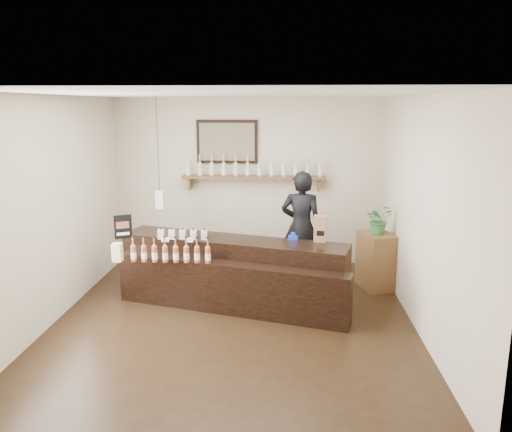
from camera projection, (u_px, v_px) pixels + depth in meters
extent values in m
plane|color=black|center=(234.00, 320.00, 6.33)|extent=(5.00, 5.00, 0.00)
plane|color=beige|center=(248.00, 182.00, 8.47)|extent=(4.50, 0.00, 4.50)
plane|color=beige|center=(195.00, 286.00, 3.59)|extent=(4.50, 0.00, 4.50)
plane|color=beige|center=(52.00, 211.00, 6.16)|extent=(0.00, 5.00, 5.00)
plane|color=beige|center=(422.00, 215.00, 5.89)|extent=(0.00, 5.00, 5.00)
plane|color=white|center=(231.00, 94.00, 5.73)|extent=(5.00, 5.00, 0.00)
cube|color=brown|center=(254.00, 177.00, 8.31)|extent=(2.40, 0.25, 0.04)
cube|color=brown|center=(190.00, 184.00, 8.43)|extent=(0.04, 0.20, 0.20)
cube|color=brown|center=(318.00, 185.00, 8.30)|extent=(0.04, 0.20, 0.20)
cube|color=black|center=(227.00, 142.00, 8.31)|extent=(1.02, 0.04, 0.72)
cube|color=#473F2E|center=(227.00, 142.00, 8.29)|extent=(0.92, 0.01, 0.62)
cube|color=white|center=(160.00, 200.00, 7.70)|extent=(0.12, 0.12, 0.28)
cylinder|color=black|center=(158.00, 145.00, 7.52)|extent=(0.01, 0.01, 1.41)
cylinder|color=beige|center=(188.00, 169.00, 8.35)|extent=(0.07, 0.07, 0.20)
cone|color=beige|center=(188.00, 162.00, 8.32)|extent=(0.07, 0.07, 0.05)
cylinder|color=beige|center=(188.00, 158.00, 8.31)|extent=(0.02, 0.02, 0.07)
cylinder|color=yellow|center=(188.00, 156.00, 8.30)|extent=(0.03, 0.03, 0.02)
cylinder|color=white|center=(188.00, 171.00, 8.36)|extent=(0.07, 0.07, 0.09)
cylinder|color=beige|center=(200.00, 170.00, 8.34)|extent=(0.07, 0.07, 0.20)
cone|color=beige|center=(200.00, 162.00, 8.31)|extent=(0.07, 0.07, 0.05)
cylinder|color=beige|center=(200.00, 158.00, 8.30)|extent=(0.02, 0.02, 0.07)
cylinder|color=yellow|center=(200.00, 156.00, 8.29)|extent=(0.03, 0.03, 0.02)
cylinder|color=white|center=(200.00, 171.00, 8.34)|extent=(0.07, 0.07, 0.09)
cylinder|color=beige|center=(212.00, 170.00, 8.33)|extent=(0.07, 0.07, 0.20)
cone|color=beige|center=(212.00, 162.00, 8.30)|extent=(0.07, 0.07, 0.05)
cylinder|color=beige|center=(212.00, 158.00, 8.29)|extent=(0.02, 0.02, 0.07)
cylinder|color=yellow|center=(212.00, 156.00, 8.28)|extent=(0.03, 0.03, 0.02)
cylinder|color=white|center=(212.00, 171.00, 8.33)|extent=(0.07, 0.07, 0.09)
cylinder|color=beige|center=(224.00, 170.00, 8.31)|extent=(0.07, 0.07, 0.20)
cone|color=beige|center=(224.00, 162.00, 8.29)|extent=(0.07, 0.07, 0.05)
cylinder|color=beige|center=(224.00, 159.00, 8.27)|extent=(0.02, 0.02, 0.07)
cylinder|color=yellow|center=(224.00, 156.00, 8.26)|extent=(0.03, 0.03, 0.02)
cylinder|color=white|center=(224.00, 171.00, 8.32)|extent=(0.07, 0.07, 0.09)
cylinder|color=beige|center=(236.00, 170.00, 8.30)|extent=(0.07, 0.07, 0.20)
cone|color=beige|center=(236.00, 162.00, 8.28)|extent=(0.07, 0.07, 0.05)
cylinder|color=beige|center=(236.00, 159.00, 8.26)|extent=(0.02, 0.02, 0.07)
cylinder|color=yellow|center=(236.00, 156.00, 8.25)|extent=(0.03, 0.03, 0.02)
cylinder|color=white|center=(236.00, 171.00, 8.31)|extent=(0.07, 0.07, 0.09)
cylinder|color=beige|center=(248.00, 170.00, 8.29)|extent=(0.07, 0.07, 0.20)
cone|color=beige|center=(248.00, 162.00, 8.26)|extent=(0.07, 0.07, 0.05)
cylinder|color=beige|center=(248.00, 159.00, 8.25)|extent=(0.02, 0.02, 0.07)
cylinder|color=yellow|center=(248.00, 156.00, 8.24)|extent=(0.03, 0.03, 0.02)
cylinder|color=white|center=(248.00, 171.00, 8.30)|extent=(0.07, 0.07, 0.09)
cylinder|color=beige|center=(260.00, 170.00, 8.28)|extent=(0.07, 0.07, 0.20)
cone|color=beige|center=(260.00, 162.00, 8.25)|extent=(0.07, 0.07, 0.05)
cylinder|color=beige|center=(260.00, 159.00, 8.24)|extent=(0.02, 0.02, 0.07)
cylinder|color=yellow|center=(260.00, 156.00, 8.23)|extent=(0.03, 0.03, 0.02)
cylinder|color=white|center=(260.00, 171.00, 8.28)|extent=(0.07, 0.07, 0.09)
cylinder|color=beige|center=(272.00, 170.00, 8.27)|extent=(0.07, 0.07, 0.20)
cone|color=beige|center=(272.00, 163.00, 8.24)|extent=(0.07, 0.07, 0.05)
cylinder|color=beige|center=(272.00, 159.00, 8.23)|extent=(0.02, 0.02, 0.07)
cylinder|color=yellow|center=(272.00, 156.00, 8.22)|extent=(0.03, 0.03, 0.02)
cylinder|color=white|center=(272.00, 171.00, 8.27)|extent=(0.07, 0.07, 0.09)
cylinder|color=beige|center=(284.00, 170.00, 8.25)|extent=(0.07, 0.07, 0.20)
cone|color=beige|center=(284.00, 163.00, 8.23)|extent=(0.07, 0.07, 0.05)
cylinder|color=beige|center=(284.00, 159.00, 8.21)|extent=(0.02, 0.02, 0.07)
cylinder|color=yellow|center=(284.00, 156.00, 8.20)|extent=(0.03, 0.03, 0.02)
cylinder|color=white|center=(284.00, 171.00, 8.26)|extent=(0.07, 0.07, 0.09)
cylinder|color=beige|center=(296.00, 170.00, 8.24)|extent=(0.07, 0.07, 0.20)
cone|color=beige|center=(296.00, 163.00, 8.22)|extent=(0.07, 0.07, 0.05)
cylinder|color=beige|center=(296.00, 159.00, 8.20)|extent=(0.02, 0.02, 0.07)
cylinder|color=yellow|center=(296.00, 156.00, 8.19)|extent=(0.03, 0.03, 0.02)
cylinder|color=white|center=(296.00, 172.00, 8.25)|extent=(0.07, 0.07, 0.09)
cylinder|color=beige|center=(308.00, 170.00, 8.23)|extent=(0.07, 0.07, 0.20)
cone|color=beige|center=(308.00, 163.00, 8.20)|extent=(0.07, 0.07, 0.05)
cylinder|color=beige|center=(308.00, 159.00, 8.19)|extent=(0.02, 0.02, 0.07)
cylinder|color=yellow|center=(308.00, 156.00, 8.18)|extent=(0.03, 0.03, 0.02)
cylinder|color=white|center=(308.00, 172.00, 8.24)|extent=(0.07, 0.07, 0.09)
cylinder|color=beige|center=(320.00, 171.00, 8.22)|extent=(0.07, 0.07, 0.20)
cone|color=beige|center=(320.00, 163.00, 8.19)|extent=(0.07, 0.07, 0.05)
cylinder|color=beige|center=(320.00, 159.00, 8.18)|extent=(0.02, 0.02, 0.07)
cylinder|color=yellow|center=(320.00, 156.00, 8.17)|extent=(0.03, 0.03, 0.02)
cylinder|color=white|center=(320.00, 172.00, 8.22)|extent=(0.07, 0.07, 0.09)
cube|color=black|center=(233.00, 269.00, 6.92)|extent=(3.21, 1.40, 0.89)
cube|color=black|center=(230.00, 288.00, 6.54)|extent=(3.13, 1.13, 0.67)
cube|color=white|center=(165.00, 240.00, 6.67)|extent=(0.10, 0.04, 0.05)
cube|color=white|center=(189.00, 240.00, 6.66)|extent=(0.10, 0.04, 0.05)
cube|color=beige|center=(118.00, 257.00, 6.54)|extent=(0.12, 0.12, 0.12)
cube|color=beige|center=(117.00, 248.00, 6.51)|extent=(0.12, 0.12, 0.12)
cube|color=beige|center=(161.00, 234.00, 6.83)|extent=(0.08, 0.08, 0.13)
cube|color=#D5A6AB|center=(160.00, 235.00, 6.79)|extent=(0.07, 0.00, 0.06)
cylinder|color=black|center=(161.00, 229.00, 6.81)|extent=(0.02, 0.02, 0.03)
cube|color=beige|center=(172.00, 234.00, 6.82)|extent=(0.08, 0.08, 0.13)
cube|color=#D5A6AB|center=(171.00, 235.00, 6.78)|extent=(0.07, 0.00, 0.06)
cylinder|color=black|center=(172.00, 229.00, 6.80)|extent=(0.02, 0.02, 0.03)
cube|color=beige|center=(183.00, 234.00, 6.81)|extent=(0.08, 0.08, 0.13)
cube|color=#D5A6AB|center=(182.00, 235.00, 6.77)|extent=(0.07, 0.00, 0.06)
cylinder|color=black|center=(183.00, 229.00, 6.79)|extent=(0.02, 0.02, 0.03)
cube|color=beige|center=(194.00, 235.00, 6.80)|extent=(0.08, 0.08, 0.13)
cube|color=#D5A6AB|center=(193.00, 235.00, 6.76)|extent=(0.07, 0.00, 0.06)
cylinder|color=black|center=(193.00, 229.00, 6.78)|extent=(0.02, 0.02, 0.03)
cube|color=beige|center=(204.00, 235.00, 6.79)|extent=(0.08, 0.08, 0.13)
cube|color=#D5A6AB|center=(204.00, 236.00, 6.75)|extent=(0.07, 0.00, 0.06)
cylinder|color=black|center=(204.00, 229.00, 6.78)|extent=(0.02, 0.02, 0.03)
cylinder|color=#984833|center=(134.00, 254.00, 6.52)|extent=(0.07, 0.07, 0.20)
cone|color=#984833|center=(133.00, 244.00, 6.49)|extent=(0.07, 0.07, 0.05)
cylinder|color=#984833|center=(133.00, 240.00, 6.48)|extent=(0.02, 0.02, 0.07)
cylinder|color=black|center=(133.00, 237.00, 6.47)|extent=(0.03, 0.03, 0.02)
cylinder|color=white|center=(134.00, 255.00, 6.52)|extent=(0.07, 0.07, 0.09)
cylinder|color=#984833|center=(144.00, 254.00, 6.51)|extent=(0.07, 0.07, 0.20)
cone|color=#984833|center=(144.00, 245.00, 6.48)|extent=(0.07, 0.07, 0.05)
cylinder|color=#984833|center=(143.00, 240.00, 6.47)|extent=(0.02, 0.02, 0.07)
cylinder|color=black|center=(143.00, 237.00, 6.46)|extent=(0.03, 0.03, 0.02)
cylinder|color=white|center=(144.00, 255.00, 6.51)|extent=(0.07, 0.07, 0.09)
cylinder|color=#984833|center=(155.00, 254.00, 6.50)|extent=(0.07, 0.07, 0.20)
cone|color=#984833|center=(154.00, 245.00, 6.47)|extent=(0.07, 0.07, 0.05)
cylinder|color=#984833|center=(154.00, 240.00, 6.46)|extent=(0.02, 0.02, 0.07)
cylinder|color=black|center=(154.00, 237.00, 6.45)|extent=(0.03, 0.03, 0.02)
cylinder|color=white|center=(155.00, 256.00, 6.51)|extent=(0.07, 0.07, 0.09)
cylinder|color=#984833|center=(165.00, 254.00, 6.49)|extent=(0.07, 0.07, 0.20)
cone|color=#984833|center=(165.00, 245.00, 6.47)|extent=(0.07, 0.07, 0.05)
cylinder|color=#984833|center=(165.00, 241.00, 6.45)|extent=(0.02, 0.02, 0.07)
cylinder|color=black|center=(165.00, 237.00, 6.44)|extent=(0.03, 0.03, 0.02)
cylinder|color=white|center=(165.00, 256.00, 6.50)|extent=(0.07, 0.07, 0.09)
cylinder|color=#984833|center=(176.00, 255.00, 6.48)|extent=(0.07, 0.07, 0.20)
cone|color=#984833|center=(175.00, 245.00, 6.46)|extent=(0.07, 0.07, 0.05)
cylinder|color=#984833|center=(175.00, 241.00, 6.44)|extent=(0.02, 0.02, 0.07)
cylinder|color=black|center=(175.00, 237.00, 6.43)|extent=(0.03, 0.03, 0.02)
cylinder|color=white|center=(176.00, 256.00, 6.49)|extent=(0.07, 0.07, 0.09)
cylinder|color=#984833|center=(186.00, 255.00, 6.48)|extent=(0.07, 0.07, 0.20)
cone|color=#984833|center=(186.00, 245.00, 6.45)|extent=(0.07, 0.07, 0.05)
cylinder|color=#984833|center=(186.00, 241.00, 6.44)|extent=(0.02, 0.02, 0.07)
cylinder|color=black|center=(186.00, 237.00, 6.43)|extent=(0.03, 0.03, 0.02)
cylinder|color=white|center=(187.00, 256.00, 6.48)|extent=(0.07, 0.07, 0.09)
cylinder|color=#984833|center=(197.00, 255.00, 6.47)|extent=(0.07, 0.07, 0.20)
cone|color=#984833|center=(197.00, 246.00, 6.44)|extent=(0.07, 0.07, 0.05)
cylinder|color=#984833|center=(197.00, 241.00, 6.43)|extent=(0.02, 0.02, 0.07)
cylinder|color=black|center=(197.00, 238.00, 6.42)|extent=(0.03, 0.03, 0.02)
cylinder|color=white|center=(197.00, 256.00, 6.47)|extent=(0.07, 0.07, 0.09)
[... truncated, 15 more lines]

